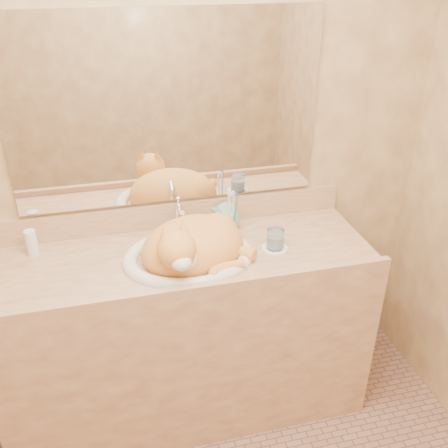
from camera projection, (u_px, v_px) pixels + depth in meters
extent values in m
cube|color=#976F44|center=(169.00, 143.00, 2.12)|extent=(2.40, 0.02, 2.50)
cube|color=white|center=(167.00, 111.00, 2.05)|extent=(1.30, 0.02, 0.80)
imported|color=#6FB28D|center=(231.00, 213.00, 2.24)|extent=(0.10, 0.10, 0.17)
imported|color=#6FB28D|center=(233.00, 223.00, 2.23)|extent=(0.12, 0.12, 0.10)
cylinder|color=white|center=(275.00, 249.00, 2.13)|extent=(0.11, 0.11, 0.01)
cylinder|color=silver|center=(275.00, 239.00, 2.10)|extent=(0.07, 0.07, 0.09)
cylinder|color=white|center=(32.00, 243.00, 2.07)|extent=(0.05, 0.05, 0.11)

